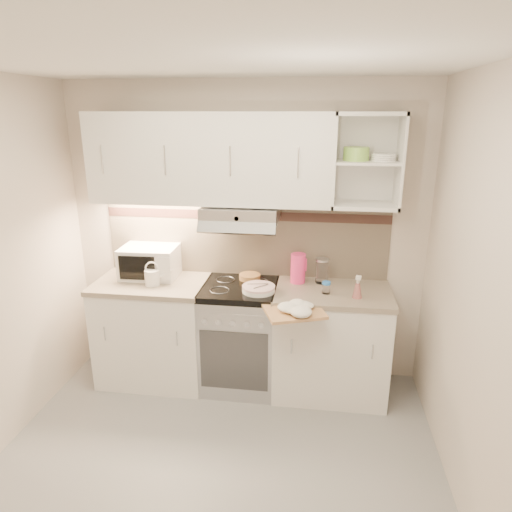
{
  "coord_description": "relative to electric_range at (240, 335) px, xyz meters",
  "views": [
    {
      "loc": [
        0.61,
        -2.3,
        2.25
      ],
      "look_at": [
        0.16,
        0.95,
        1.21
      ],
      "focal_mm": 32.0,
      "sensor_mm": 36.0,
      "label": 1
    }
  ],
  "objects": [
    {
      "name": "room_shell",
      "position": [
        0.0,
        -0.73,
        1.18
      ],
      "size": [
        3.04,
        2.84,
        2.52
      ],
      "color": "beige",
      "rests_on": "ground"
    },
    {
      "name": "plate_stack",
      "position": [
        0.17,
        -0.1,
        0.47
      ],
      "size": [
        0.26,
        0.26,
        0.06
      ],
      "rotation": [
        0.0,
        0.0,
        0.36
      ],
      "color": "white",
      "rests_on": "electric_range"
    },
    {
      "name": "bread_loaf",
      "position": [
        0.06,
        0.16,
        0.47
      ],
      "size": [
        0.18,
        0.18,
        0.04
      ],
      "primitive_type": "cylinder",
      "color": "#A45D3E",
      "rests_on": "electric_range"
    },
    {
      "name": "ground",
      "position": [
        0.0,
        -1.1,
        -0.45
      ],
      "size": [
        3.0,
        3.0,
        0.0
      ],
      "primitive_type": "plane",
      "color": "gray",
      "rests_on": "ground"
    },
    {
      "name": "watering_can",
      "position": [
        -0.7,
        -0.08,
        0.52
      ],
      "size": [
        0.23,
        0.13,
        0.2
      ],
      "rotation": [
        0.0,
        0.0,
        0.34
      ],
      "color": "white",
      "rests_on": "worktop_left"
    },
    {
      "name": "spice_jar",
      "position": [
        0.69,
        -0.07,
        0.5
      ],
      "size": [
        0.07,
        0.07,
        0.1
      ],
      "rotation": [
        0.0,
        0.0,
        0.24
      ],
      "color": "white",
      "rests_on": "worktop_right"
    },
    {
      "name": "base_cabinet_left",
      "position": [
        -0.75,
        0.0,
        -0.02
      ],
      "size": [
        0.9,
        0.6,
        0.86
      ],
      "primitive_type": "cube",
      "color": "white",
      "rests_on": "ground"
    },
    {
      "name": "dish_towel",
      "position": [
        0.49,
        -0.4,
        0.47
      ],
      "size": [
        0.29,
        0.26,
        0.07
      ],
      "primitive_type": null,
      "rotation": [
        0.0,
        0.0,
        -0.09
      ],
      "color": "silver",
      "rests_on": "cutting_board"
    },
    {
      "name": "cutting_board",
      "position": [
        0.46,
        -0.35,
        0.42
      ],
      "size": [
        0.51,
        0.49,
        0.02
      ],
      "primitive_type": "cube",
      "rotation": [
        0.0,
        0.0,
        0.36
      ],
      "color": "#A5764D",
      "rests_on": "base_cabinet_right"
    },
    {
      "name": "electric_range",
      "position": [
        0.0,
        0.0,
        0.0
      ],
      "size": [
        0.6,
        0.6,
        0.9
      ],
      "color": "#B7B7BC",
      "rests_on": "ground"
    },
    {
      "name": "worktop_left",
      "position": [
        -0.75,
        0.0,
        0.43
      ],
      "size": [
        0.92,
        0.62,
        0.04
      ],
      "primitive_type": "cube",
      "color": "gray",
      "rests_on": "base_cabinet_left"
    },
    {
      "name": "microwave",
      "position": [
        -0.79,
        0.12,
        0.58
      ],
      "size": [
        0.47,
        0.36,
        0.26
      ],
      "rotation": [
        0.0,
        0.0,
        0.03
      ],
      "color": "white",
      "rests_on": "worktop_left"
    },
    {
      "name": "pink_pitcher",
      "position": [
        0.46,
        0.15,
        0.57
      ],
      "size": [
        0.13,
        0.12,
        0.24
      ],
      "rotation": [
        0.0,
        0.0,
        0.21
      ],
      "color": "#FF347D",
      "rests_on": "worktop_right"
    },
    {
      "name": "spray_bottle",
      "position": [
        0.93,
        -0.12,
        0.52
      ],
      "size": [
        0.07,
        0.07,
        0.19
      ],
      "rotation": [
        0.0,
        0.0,
        -0.24
      ],
      "color": "pink",
      "rests_on": "worktop_right"
    },
    {
      "name": "glass_jar",
      "position": [
        0.66,
        0.17,
        0.55
      ],
      "size": [
        0.11,
        0.11,
        0.21
      ],
      "rotation": [
        0.0,
        0.0,
        0.41
      ],
      "color": "silver",
      "rests_on": "worktop_right"
    },
    {
      "name": "worktop_right",
      "position": [
        0.75,
        0.0,
        0.43
      ],
      "size": [
        0.92,
        0.62,
        0.04
      ],
      "primitive_type": "cube",
      "color": "gray",
      "rests_on": "base_cabinet_right"
    },
    {
      "name": "base_cabinet_right",
      "position": [
        0.75,
        0.0,
        -0.02
      ],
      "size": [
        0.9,
        0.6,
        0.86
      ],
      "primitive_type": "cube",
      "color": "white",
      "rests_on": "ground"
    }
  ]
}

